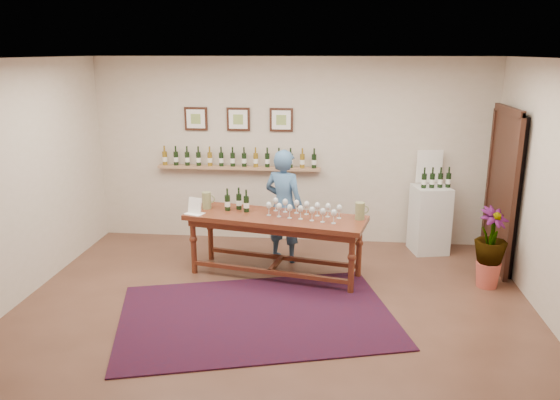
# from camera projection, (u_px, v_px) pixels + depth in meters

# --- Properties ---
(ground) EXTENTS (6.00, 6.00, 0.00)m
(ground) POSITION_uv_depth(u_px,v_px,m) (273.00, 311.00, 6.23)
(ground) COLOR #4F3022
(ground) RESTS_ON ground
(room_shell) EXTENTS (6.00, 6.00, 6.00)m
(room_shell) POSITION_uv_depth(u_px,v_px,m) (440.00, 183.00, 7.51)
(room_shell) COLOR beige
(room_shell) RESTS_ON ground
(rug) EXTENTS (3.43, 2.73, 0.02)m
(rug) POSITION_uv_depth(u_px,v_px,m) (257.00, 315.00, 6.11)
(rug) COLOR #4C0D17
(rug) RESTS_ON ground
(tasting_table) EXTENTS (2.42, 1.21, 0.82)m
(tasting_table) POSITION_uv_depth(u_px,v_px,m) (275.00, 225.00, 7.06)
(tasting_table) COLOR #4C2A13
(tasting_table) RESTS_ON ground
(table_glasses) EXTENTS (1.39, 0.69, 0.19)m
(table_glasses) POSITION_uv_depth(u_px,v_px,m) (304.00, 210.00, 6.95)
(table_glasses) COLOR silver
(table_glasses) RESTS_ON tasting_table
(table_bottles) EXTENTS (0.33, 0.22, 0.33)m
(table_bottles) POSITION_uv_depth(u_px,v_px,m) (238.00, 198.00, 7.22)
(table_bottles) COLOR black
(table_bottles) RESTS_ON tasting_table
(pitcher_left) EXTENTS (0.18, 0.18, 0.23)m
(pitcher_left) POSITION_uv_depth(u_px,v_px,m) (207.00, 200.00, 7.31)
(pitcher_left) COLOR olive
(pitcher_left) RESTS_ON tasting_table
(pitcher_right) EXTENTS (0.18, 0.18, 0.22)m
(pitcher_right) POSITION_uv_depth(u_px,v_px,m) (360.00, 211.00, 6.84)
(pitcher_right) COLOR olive
(pitcher_right) RESTS_ON tasting_table
(menu_card) EXTENTS (0.27, 0.24, 0.21)m
(menu_card) POSITION_uv_depth(u_px,v_px,m) (195.00, 206.00, 7.10)
(menu_card) COLOR white
(menu_card) RESTS_ON tasting_table
(display_pedestal) EXTENTS (0.58, 0.58, 0.98)m
(display_pedestal) POSITION_uv_depth(u_px,v_px,m) (430.00, 219.00, 7.98)
(display_pedestal) COLOR silver
(display_pedestal) RESTS_ON ground
(pedestal_bottles) EXTENTS (0.29, 0.13, 0.28)m
(pedestal_bottles) POSITION_uv_depth(u_px,v_px,m) (436.00, 178.00, 7.77)
(pedestal_bottles) COLOR black
(pedestal_bottles) RESTS_ON display_pedestal
(info_sign) EXTENTS (0.38, 0.10, 0.53)m
(info_sign) POSITION_uv_depth(u_px,v_px,m) (429.00, 166.00, 7.96)
(info_sign) COLOR white
(info_sign) RESTS_ON display_pedestal
(potted_plant) EXTENTS (0.65, 0.65, 0.89)m
(potted_plant) POSITION_uv_depth(u_px,v_px,m) (490.00, 248.00, 6.75)
(potted_plant) COLOR #BF4F3F
(potted_plant) RESTS_ON ground
(person) EXTENTS (0.68, 0.58, 1.59)m
(person) POSITION_uv_depth(u_px,v_px,m) (284.00, 206.00, 7.58)
(person) COLOR #3A5F8B
(person) RESTS_ON ground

